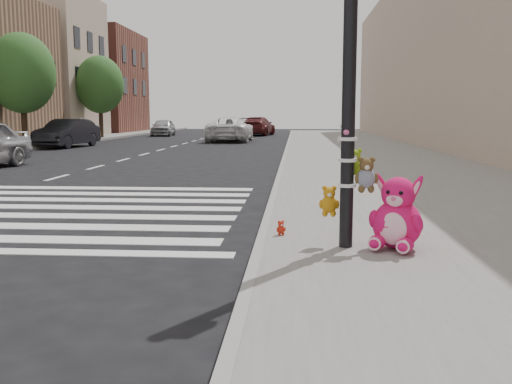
# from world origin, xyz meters

# --- Properties ---
(ground) EXTENTS (120.00, 120.00, 0.00)m
(ground) POSITION_xyz_m (0.00, 0.00, 0.00)
(ground) COLOR black
(ground) RESTS_ON ground
(sidewalk_near) EXTENTS (7.00, 80.00, 0.14)m
(sidewalk_near) POSITION_xyz_m (5.00, 10.00, 0.07)
(sidewalk_near) COLOR slate
(sidewalk_near) RESTS_ON ground
(curb_edge) EXTENTS (0.12, 80.00, 0.15)m
(curb_edge) POSITION_xyz_m (1.55, 10.00, 0.07)
(curb_edge) COLOR gray
(curb_edge) RESTS_ON ground
(bld_far_d) EXTENTS (6.00, 8.00, 10.00)m
(bld_far_d) POSITION_xyz_m (-15.50, 35.00, 5.00)
(bld_far_d) COLOR tan
(bld_far_d) RESTS_ON ground
(bld_far_e) EXTENTS (6.00, 10.00, 9.00)m
(bld_far_e) POSITION_xyz_m (-15.50, 46.00, 4.50)
(bld_far_e) COLOR brown
(bld_far_e) RESTS_ON ground
(bld_near) EXTENTS (5.00, 60.00, 10.00)m
(bld_near) POSITION_xyz_m (10.50, 20.00, 5.00)
(bld_near) COLOR tan
(bld_near) RESTS_ON ground
(signal_pole) EXTENTS (0.69, 0.49, 4.00)m
(signal_pole) POSITION_xyz_m (2.62, 1.81, 1.78)
(signal_pole) COLOR black
(signal_pole) RESTS_ON sidewalk_near
(tree_far_b) EXTENTS (3.20, 3.20, 5.44)m
(tree_far_b) POSITION_xyz_m (-11.20, 22.00, 3.65)
(tree_far_b) COLOR #382619
(tree_far_b) RESTS_ON sidewalk_far
(tree_far_c) EXTENTS (3.20, 3.20, 5.44)m
(tree_far_c) POSITION_xyz_m (-11.20, 33.00, 3.65)
(tree_far_c) COLOR #382619
(tree_far_c) RESTS_ON sidewalk_far
(pink_bunny) EXTENTS (0.77, 0.83, 0.91)m
(pink_bunny) POSITION_xyz_m (3.19, 1.73, 0.51)
(pink_bunny) COLOR #E41361
(pink_bunny) RESTS_ON sidewalk_near
(red_teddy) EXTENTS (0.16, 0.14, 0.20)m
(red_teddy) POSITION_xyz_m (1.80, 2.40, 0.24)
(red_teddy) COLOR red
(red_teddy) RESTS_ON sidewalk_near
(car_dark_far) EXTENTS (2.09, 4.60, 1.46)m
(car_dark_far) POSITION_xyz_m (-9.80, 23.75, 0.73)
(car_dark_far) COLOR black
(car_dark_far) RESTS_ON ground
(car_white_near) EXTENTS (2.56, 5.52, 1.53)m
(car_white_near) POSITION_xyz_m (-2.11, 30.55, 0.77)
(car_white_near) COLOR white
(car_white_near) RESTS_ON ground
(car_maroon_near) EXTENTS (2.75, 5.29, 1.47)m
(car_maroon_near) POSITION_xyz_m (-1.05, 40.59, 0.73)
(car_maroon_near) COLOR #521718
(car_maroon_near) RESTS_ON ground
(car_silver_deep) EXTENTS (1.89, 4.05, 1.34)m
(car_silver_deep) POSITION_xyz_m (-8.41, 39.28, 0.67)
(car_silver_deep) COLOR #AFB0B4
(car_silver_deep) RESTS_ON ground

